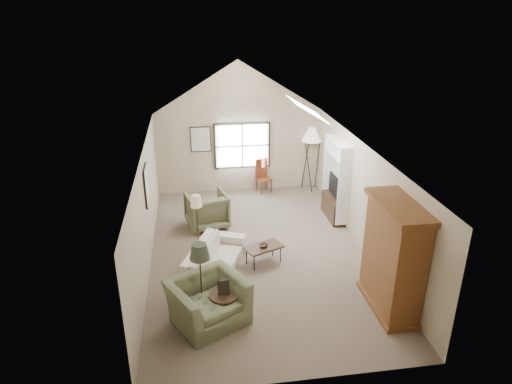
{
  "coord_description": "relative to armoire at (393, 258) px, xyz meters",
  "views": [
    {
      "loc": [
        -1.43,
        -9.31,
        5.51
      ],
      "look_at": [
        0.0,
        0.4,
        1.4
      ],
      "focal_mm": 32.0,
      "sensor_mm": 36.0,
      "label": 1
    }
  ],
  "objects": [
    {
      "name": "sofa",
      "position": [
        -3.28,
        1.68,
        -0.77
      ],
      "size": [
        1.64,
        2.39,
        0.65
      ],
      "primitive_type": "imported",
      "rotation": [
        0.0,
        0.0,
        1.19
      ],
      "color": "beige",
      "rests_on": "ground"
    },
    {
      "name": "armchair_far",
      "position": [
        -3.31,
        4.0,
        -0.63
      ],
      "size": [
        1.2,
        1.23,
        0.94
      ],
      "primitive_type": "imported",
      "rotation": [
        0.0,
        0.0,
        3.37
      ],
      "color": "#5C5F43",
      "rests_on": "ground"
    },
    {
      "name": "tv_panel",
      "position": [
        0.14,
        4.0,
        -0.18
      ],
      "size": [
        0.05,
        0.9,
        0.55
      ],
      "primitive_type": "cube",
      "color": "black",
      "rests_on": "media_console"
    },
    {
      "name": "tan_lamp",
      "position": [
        -3.58,
        2.88,
        -0.4
      ],
      "size": [
        0.36,
        0.36,
        1.39
      ],
      "primitive_type": null,
      "rotation": [
        0.0,
        0.0,
        -0.38
      ],
      "color": "tan",
      "rests_on": "ground"
    },
    {
      "name": "armoire",
      "position": [
        0.0,
        0.0,
        0.0
      ],
      "size": [
        0.6,
        1.5,
        2.2
      ],
      "primitive_type": "cube",
      "color": "brown",
      "rests_on": "ground"
    },
    {
      "name": "coffee_table",
      "position": [
        -2.13,
        1.94,
        -0.88
      ],
      "size": [
        0.96,
        0.76,
        0.43
      ],
      "primitive_type": "cube",
      "rotation": [
        0.0,
        0.0,
        0.4
      ],
      "color": "#331E15",
      "rests_on": "ground"
    },
    {
      "name": "side_table",
      "position": [
        -3.18,
        0.08,
        -0.82
      ],
      "size": [
        0.73,
        0.73,
        0.56
      ],
      "primitive_type": "cylinder",
      "rotation": [
        0.0,
        0.0,
        -0.38
      ],
      "color": "#3A2918",
      "rests_on": "ground"
    },
    {
      "name": "media_console",
      "position": [
        0.14,
        4.0,
        -0.8
      ],
      "size": [
        0.34,
        1.18,
        0.6
      ],
      "primitive_type": "cube",
      "color": "#382316",
      "rests_on": "ground"
    },
    {
      "name": "tripod_lamp",
      "position": [
        0.02,
        6.1,
        -0.09
      ],
      "size": [
        0.63,
        0.63,
        2.02
      ],
      "primitive_type": null,
      "rotation": [
        0.0,
        0.0,
        -0.07
      ],
      "color": "silver",
      "rests_on": "ground"
    },
    {
      "name": "dark_lamp",
      "position": [
        -3.58,
        0.28,
        -0.32
      ],
      "size": [
        0.48,
        0.48,
        1.55
      ],
      "primitive_type": null,
      "rotation": [
        0.0,
        0.0,
        -0.38
      ],
      "color": "black",
      "rests_on": "ground"
    },
    {
      "name": "armchair_near",
      "position": [
        -3.47,
        0.08,
        -0.68
      ],
      "size": [
        1.68,
        1.62,
        0.84
      ],
      "primitive_type": "imported",
      "rotation": [
        0.0,
        0.0,
        0.5
      ],
      "color": "#69724F",
      "rests_on": "ground"
    },
    {
      "name": "room_shell",
      "position": [
        -2.18,
        2.4,
        2.11
      ],
      "size": [
        5.01,
        8.01,
        4.0
      ],
      "color": "#746353",
      "rests_on": "ground"
    },
    {
      "name": "tv_alcove",
      "position": [
        0.16,
        4.0,
        0.05
      ],
      "size": [
        0.32,
        1.3,
        2.1
      ],
      "primitive_type": "cube",
      "color": "white",
      "rests_on": "ground"
    },
    {
      "name": "skylight",
      "position": [
        -0.88,
        3.3,
        2.12
      ],
      "size": [
        0.8,
        1.2,
        0.52
      ],
      "primitive_type": null,
      "color": "white",
      "rests_on": "room_shell"
    },
    {
      "name": "bowl",
      "position": [
        -2.13,
        1.94,
        -0.64
      ],
      "size": [
        0.27,
        0.27,
        0.05
      ],
      "primitive_type": "imported",
      "rotation": [
        0.0,
        0.0,
        0.4
      ],
      "color": "#3A2917",
      "rests_on": "coffee_table"
    },
    {
      "name": "side_chair",
      "position": [
        -1.44,
        6.1,
        -0.58
      ],
      "size": [
        0.51,
        0.51,
        1.03
      ],
      "primitive_type": "cube",
      "rotation": [
        0.0,
        0.0,
        0.34
      ],
      "color": "maroon",
      "rests_on": "ground"
    },
    {
      "name": "wall_art",
      "position": [
        -4.06,
        4.34,
        0.63
      ],
      "size": [
        1.97,
        3.71,
        0.88
      ],
      "color": "black",
      "rests_on": "room_shell"
    },
    {
      "name": "window",
      "position": [
        -2.08,
        6.36,
        0.35
      ],
      "size": [
        1.72,
        0.08,
        1.42
      ],
      "primitive_type": "cube",
      "color": "black",
      "rests_on": "room_shell"
    }
  ]
}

